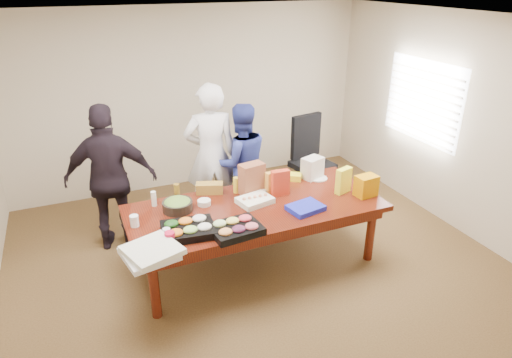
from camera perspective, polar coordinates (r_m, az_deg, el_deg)
name	(u,v)px	position (r m, az deg, el deg)	size (l,w,h in m)	color
floor	(256,263)	(5.36, -0.02, -10.60)	(5.50, 5.00, 0.02)	#47301E
ceiling	(256,18)	(4.39, -0.03, 19.80)	(5.50, 5.00, 0.02)	white
wall_back	(191,99)	(6.96, -8.23, 10.02)	(5.50, 0.04, 2.70)	beige
wall_front	(424,301)	(2.87, 20.55, -14.31)	(5.50, 0.04, 2.70)	beige
wall_right	(456,124)	(6.25, 24.01, 6.43)	(0.04, 5.00, 2.70)	beige
window_panel	(422,101)	(6.60, 20.37, 9.27)	(0.03, 1.40, 1.10)	white
window_blinds	(420,101)	(6.57, 20.10, 9.25)	(0.04, 1.36, 1.00)	beige
conference_table	(256,235)	(5.14, -0.02, -7.09)	(2.80, 1.20, 0.75)	#4C1C0F
office_chair	(313,162)	(6.55, 7.20, 2.15)	(0.60, 0.60, 1.19)	black
person_center	(211,155)	(5.84, -5.72, 3.04)	(0.69, 0.45, 1.89)	white
person_right	(241,163)	(5.93, -1.93, 2.06)	(0.78, 0.61, 1.61)	navy
person_left	(111,179)	(5.50, -17.95, 0.01)	(1.05, 0.44, 1.80)	black
veggie_tray	(188,230)	(4.48, -8.61, -6.40)	(0.51, 0.40, 0.08)	black
fruit_tray	(236,229)	(4.45, -2.60, -6.39)	(0.49, 0.38, 0.07)	black
sheet_cake	(255,200)	(5.00, -0.14, -2.73)	(0.37, 0.28, 0.06)	white
salad_bowl	(178,206)	(4.91, -9.92, -3.38)	(0.33, 0.33, 0.11)	black
chip_bag_blue	(305,208)	(4.88, 6.30, -3.65)	(0.37, 0.27, 0.05)	#1923B6
chip_bag_red	(280,183)	(5.14, 3.09, -0.48)	(0.21, 0.09, 0.30)	red
chip_bag_yellow	(343,181)	(5.28, 11.05, -0.20)	(0.20, 0.08, 0.30)	#FEFF2F
chip_bag_orange	(273,182)	(5.19, 2.11, -0.43)	(0.17, 0.07, 0.26)	gold
mayo_jar	(251,187)	(5.21, -0.61, -1.01)	(0.09, 0.09, 0.15)	silver
mustard_bottle	(236,185)	(5.22, -2.56, -0.76)	(0.07, 0.07, 0.19)	yellow
dressing_bottle	(177,192)	(5.10, -10.00, -1.68)	(0.07, 0.07, 0.20)	brown
ranch_bottle	(154,199)	(5.04, -12.85, -2.46)	(0.06, 0.06, 0.17)	white
banana_bunch	(292,177)	(5.58, 4.57, 0.30)	(0.23, 0.14, 0.08)	yellow
bread_loaf	(210,188)	(5.24, -5.92, -1.16)	(0.31, 0.13, 0.12)	olive
kraft_bag	(252,179)	(5.16, -0.53, 0.04)	(0.28, 0.16, 0.37)	brown
red_cup	(170,238)	(4.33, -10.87, -7.41)	(0.10, 0.10, 0.13)	red
clear_cup_a	(167,233)	(4.44, -11.27, -6.77)	(0.07, 0.07, 0.10)	white
clear_cup_b	(134,221)	(4.70, -15.19, -5.16)	(0.09, 0.09, 0.12)	white
pizza_box_lower	(149,254)	(4.22, -13.40, -9.24)	(0.45, 0.45, 0.05)	silver
pizza_box_upper	(152,250)	(4.17, -13.03, -8.79)	(0.45, 0.45, 0.05)	silver
plate_a	(318,178)	(5.65, 7.88, 0.12)	(0.23, 0.23, 0.01)	silver
plate_b	(309,175)	(5.71, 6.72, 0.48)	(0.22, 0.22, 0.01)	silver
dip_bowl_a	(261,191)	(5.21, 0.70, -1.56)	(0.14, 0.14, 0.06)	beige
dip_bowl_b	(204,202)	(4.99, -6.60, -2.98)	(0.15, 0.15, 0.06)	white
grocery_bag_white	(312,168)	(5.62, 7.18, 1.42)	(0.25, 0.18, 0.27)	silver
grocery_bag_yellow	(366,186)	(5.28, 13.82, -0.84)	(0.24, 0.17, 0.24)	#DA8C00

